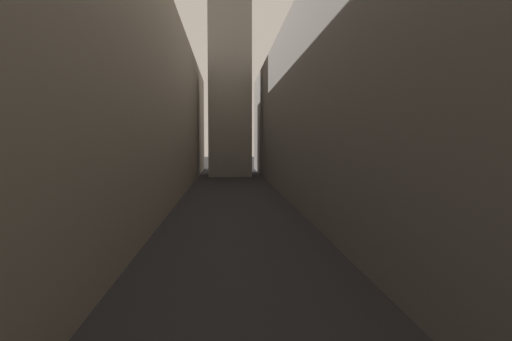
# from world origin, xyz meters

# --- Properties ---
(ground_plane) EXTENTS (264.00, 264.00, 0.00)m
(ground_plane) POSITION_xyz_m (0.00, 48.00, 0.00)
(ground_plane) COLOR #232326
(building_block_left) EXTENTS (14.12, 108.00, 19.09)m
(building_block_left) POSITION_xyz_m (-12.56, 50.00, 9.54)
(building_block_left) COLOR gray
(building_block_left) RESTS_ON ground
(building_block_right) EXTENTS (13.42, 108.00, 18.78)m
(building_block_right) POSITION_xyz_m (12.21, 50.00, 9.39)
(building_block_right) COLOR slate
(building_block_right) RESTS_ON ground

